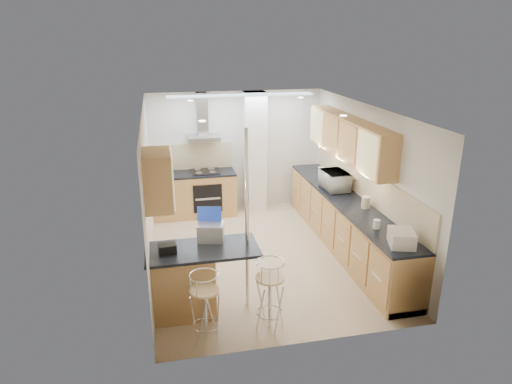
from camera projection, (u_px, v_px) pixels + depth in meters
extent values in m
plane|color=tan|center=(261.00, 255.00, 7.81)|extent=(4.80, 4.80, 0.00)
cube|color=silver|center=(236.00, 151.00, 9.62)|extent=(3.60, 0.04, 2.50)
cube|color=silver|center=(309.00, 251.00, 5.19)|extent=(3.60, 0.04, 2.50)
cube|color=silver|center=(148.00, 194.00, 7.04)|extent=(0.04, 4.80, 2.50)
cube|color=silver|center=(365.00, 179.00, 7.76)|extent=(0.04, 4.80, 2.50)
cube|color=white|center=(262.00, 109.00, 6.99)|extent=(3.60, 4.80, 0.02)
cube|color=tan|center=(348.00, 138.00, 7.89)|extent=(0.34, 3.00, 0.72)
cube|color=tan|center=(158.00, 180.00, 5.62)|extent=(0.34, 0.62, 0.72)
cube|color=#EAE4C5|center=(363.00, 183.00, 7.78)|extent=(0.03, 4.40, 0.56)
cube|color=#EAE4C5|center=(191.00, 157.00, 9.44)|extent=(1.70, 0.03, 0.56)
cube|color=white|center=(254.00, 152.00, 9.50)|extent=(0.45, 0.40, 2.50)
cube|color=#A8AAAC|center=(204.00, 138.00, 9.13)|extent=(0.62, 0.48, 0.08)
cube|color=#A8AAAC|center=(202.00, 115.00, 9.11)|extent=(0.22, 0.20, 0.88)
cylinder|color=silver|center=(247.00, 223.00, 5.96)|extent=(0.05, 0.05, 2.50)
cube|color=black|center=(208.00, 199.00, 9.18)|extent=(0.58, 0.02, 0.58)
cube|color=black|center=(205.00, 172.00, 9.31)|extent=(0.58, 0.50, 0.02)
cube|color=tan|center=(241.00, 95.00, 8.66)|extent=(2.80, 0.35, 0.02)
cube|color=tan|center=(345.00, 224.00, 7.97)|extent=(0.60, 4.40, 0.88)
cube|color=black|center=(347.00, 199.00, 7.82)|extent=(0.63, 4.40, 0.04)
cube|color=tan|center=(194.00, 195.00, 9.42)|extent=(1.70, 0.60, 0.88)
cube|color=black|center=(193.00, 174.00, 9.27)|extent=(1.70, 0.63, 0.04)
cube|color=tan|center=(204.00, 281.00, 6.10)|extent=(1.35, 0.62, 0.90)
cube|color=black|center=(202.00, 250.00, 5.95)|extent=(1.47, 0.72, 0.04)
imported|color=white|center=(335.00, 181.00, 8.22)|extent=(0.44, 0.62, 0.33)
cube|color=#A9ADB2|center=(211.00, 232.00, 6.14)|extent=(0.40, 0.33, 0.24)
cube|color=black|center=(167.00, 249.00, 5.80)|extent=(0.24, 0.18, 0.12)
cylinder|color=beige|center=(321.00, 172.00, 8.99)|extent=(0.12, 0.12, 0.18)
cylinder|color=beige|center=(329.00, 174.00, 8.93)|extent=(0.15, 0.15, 0.13)
cylinder|color=#BCAF96|center=(366.00, 202.00, 7.35)|extent=(0.15, 0.15, 0.20)
cylinder|color=white|center=(376.00, 224.00, 6.59)|extent=(0.12, 0.12, 0.13)
cube|color=beige|center=(402.00, 238.00, 6.05)|extent=(0.41, 0.47, 0.21)
cylinder|color=#A8AAAC|center=(166.00, 169.00, 9.17)|extent=(0.16, 0.16, 0.20)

